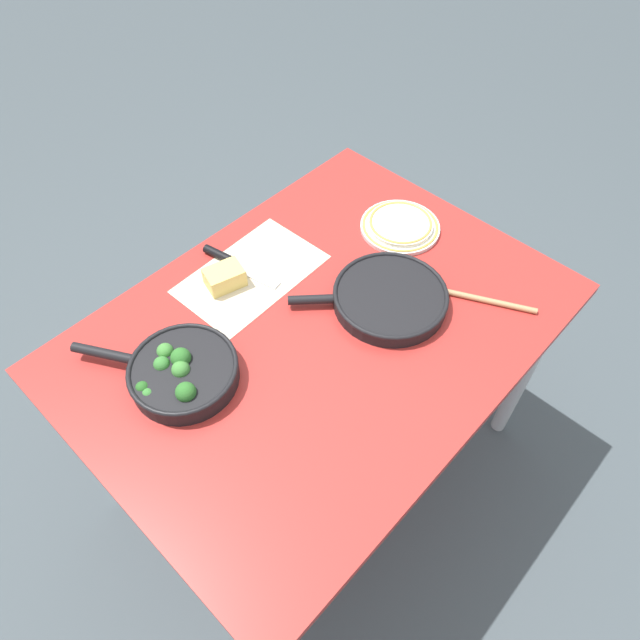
{
  "coord_description": "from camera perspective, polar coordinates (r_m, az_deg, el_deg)",
  "views": [
    {
      "loc": [
        0.64,
        0.6,
        1.89
      ],
      "look_at": [
        0.0,
        0.0,
        0.79
      ],
      "focal_mm": 32.0,
      "sensor_mm": 36.0,
      "label": 1
    }
  ],
  "objects": [
    {
      "name": "ground_plane",
      "position": [
        2.09,
        -0.0,
        -13.68
      ],
      "size": [
        14.0,
        14.0,
        0.0
      ],
      "primitive_type": "plane",
      "color": "#424C51"
    },
    {
      "name": "wooden_spoon",
      "position": [
        1.52,
        12.72,
        2.76
      ],
      "size": [
        0.19,
        0.34,
        0.02
      ],
      "rotation": [
        0.0,
        0.0,
        5.17
      ],
      "color": "tan",
      "rests_on": "dining_table_red"
    },
    {
      "name": "cheese_block",
      "position": [
        1.52,
        -9.52,
        4.22
      ],
      "size": [
        0.11,
        0.09,
        0.05
      ],
      "color": "#EACC66",
      "rests_on": "dining_table_red"
    },
    {
      "name": "skillet_broccoli",
      "position": [
        1.35,
        -13.73,
        -5.03
      ],
      "size": [
        0.27,
        0.37,
        0.08
      ],
      "rotation": [
        0.0,
        0.0,
        5.23
      ],
      "color": "black",
      "rests_on": "dining_table_red"
    },
    {
      "name": "parchment_sheet",
      "position": [
        1.55,
        -6.76,
        4.69
      ],
      "size": [
        0.39,
        0.25,
        0.0
      ],
      "color": "beige",
      "rests_on": "dining_table_red"
    },
    {
      "name": "dining_table_red",
      "position": [
        1.5,
        -0.0,
        -2.54
      ],
      "size": [
        1.22,
        0.9,
        0.77
      ],
      "color": "#B72D28",
      "rests_on": "ground_plane"
    },
    {
      "name": "grater_knife",
      "position": [
        1.58,
        -8.93,
        5.87
      ],
      "size": [
        0.07,
        0.25,
        0.02
      ],
      "rotation": [
        0.0,
        0.0,
        1.77
      ],
      "color": "silver",
      "rests_on": "dining_table_red"
    },
    {
      "name": "dinner_plate_stack",
      "position": [
        1.68,
        8.03,
        9.37
      ],
      "size": [
        0.23,
        0.23,
        0.03
      ],
      "color": "white",
      "rests_on": "dining_table_red"
    },
    {
      "name": "skillet_eggs",
      "position": [
        1.47,
        6.93,
        2.26
      ],
      "size": [
        0.34,
        0.34,
        0.04
      ],
      "rotation": [
        0.0,
        0.0,
        5.52
      ],
      "color": "black",
      "rests_on": "dining_table_red"
    }
  ]
}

